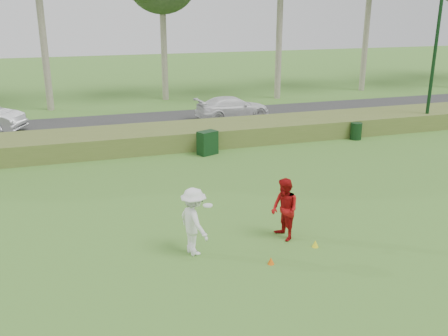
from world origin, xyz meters
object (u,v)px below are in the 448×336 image
object	(u,v)px
cone_orange	(271,261)
trash_bin	(356,131)
car_right	(233,108)
utility_cabinet	(207,143)
player_red	(285,209)
player_white	(194,221)
lamp_post	(438,25)
cone_yellow	(315,244)

from	to	relation	value
cone_orange	trash_bin	xyz separation A→B (m)	(9.22, 10.77, 0.33)
cone_orange	car_right	bearing A→B (deg)	74.78
cone_orange	utility_cabinet	size ratio (longest dim) A/B	0.18
cone_orange	car_right	size ratio (longest dim) A/B	0.04
player_red	utility_cabinet	size ratio (longest dim) A/B	1.70
utility_cabinet	player_white	bearing A→B (deg)	-130.56
lamp_post	cone_orange	xyz separation A→B (m)	(-14.10, -11.49, -5.49)
player_red	utility_cabinet	bearing A→B (deg)	171.83
car_right	player_white	bearing A→B (deg)	153.15
player_red	cone_yellow	size ratio (longest dim) A/B	8.92
utility_cabinet	trash_bin	xyz separation A→B (m)	(8.03, 0.30, -0.12)
player_red	cone_yellow	distance (m)	1.31
car_right	cone_orange	bearing A→B (deg)	160.01
utility_cabinet	car_right	xyz separation A→B (m)	(3.48, 6.72, 0.17)
cone_yellow	trash_bin	distance (m)	12.77
cone_yellow	trash_bin	world-z (taller)	trash_bin
lamp_post	player_white	xyz separation A→B (m)	(-15.90, -10.27, -4.63)
cone_yellow	player_white	bearing A→B (deg)	168.52
utility_cabinet	trash_bin	size ratio (longest dim) A/B	1.27
player_white	car_right	distance (m)	17.23
car_right	utility_cabinet	bearing A→B (deg)	147.80
player_white	trash_bin	size ratio (longest dim) A/B	2.22
player_red	cone_yellow	xyz separation A→B (m)	(0.64, -0.79, -0.83)
cone_orange	utility_cabinet	distance (m)	10.55
player_red	cone_orange	bearing A→B (deg)	-42.63
lamp_post	trash_bin	size ratio (longest dim) A/B	9.44
cone_orange	cone_yellow	distance (m)	1.68
lamp_post	trash_bin	world-z (taller)	lamp_post
lamp_post	utility_cabinet	distance (m)	13.90
trash_bin	car_right	bearing A→B (deg)	125.36
player_white	player_red	distance (m)	2.76
lamp_post	utility_cabinet	size ratio (longest dim) A/B	7.45
player_red	cone_yellow	bearing A→B (deg)	32.45
lamp_post	player_red	xyz separation A→B (m)	(-13.14, -10.17, -4.66)
player_red	trash_bin	bearing A→B (deg)	132.12
cone_orange	trash_bin	world-z (taller)	trash_bin
cone_yellow	car_right	distance (m)	16.94
player_red	utility_cabinet	xyz separation A→B (m)	(0.23, 9.15, -0.38)
player_white	cone_orange	bearing A→B (deg)	-139.32
player_white	cone_yellow	world-z (taller)	player_white
cone_yellow	cone_orange	bearing A→B (deg)	-161.46
player_white	cone_orange	xyz separation A→B (m)	(1.80, -1.22, -0.86)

